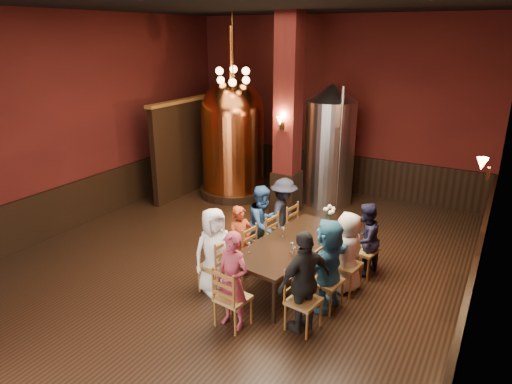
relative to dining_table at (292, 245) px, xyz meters
The scene contains 37 objects.
room 1.98m from the dining_table, behind, with size 10.00×10.02×4.50m.
wainscot_right 2.75m from the dining_table, ahead, with size 0.08×9.90×1.00m, color black.
wainscot_back 5.19m from the dining_table, 103.54° to the left, with size 7.90×0.08×1.00m, color black.
wainscot_left 5.18m from the dining_table, behind, with size 0.08×9.90×1.00m, color black.
column 3.61m from the dining_table, 117.70° to the left, with size 0.58×0.58×4.50m, color #49140F.
partition 5.53m from the dining_table, 143.35° to the left, with size 0.22×3.50×2.40m, color black.
pendant_cluster 4.88m from the dining_table, 135.28° to the left, with size 0.90×0.90×1.70m, color #A57226, non-canonical shape.
sconce_wall 3.21m from the dining_table, 18.25° to the left, with size 0.20×0.20×0.36m, color black, non-canonical shape.
sconce_column 3.36m from the dining_table, 120.37° to the left, with size 0.20×0.20×0.36m, color black, non-canonical shape.
dining_table is the anchor object (origin of this frame).
chair_0 1.33m from the dining_table, 138.08° to the right, with size 0.46×0.46×0.92m, color #976426, non-canonical shape.
person_0 1.31m from the dining_table, 138.08° to the right, with size 0.71×0.46×1.45m, color white.
chair_1 0.94m from the dining_table, 166.50° to the right, with size 0.46×0.46×0.92m, color #976426, non-canonical shape.
person_1 0.91m from the dining_table, 166.50° to the right, with size 0.47×0.31×1.28m, color #9A351A.
chair_2 0.94m from the dining_table, 151.07° to the left, with size 0.46×0.46×0.92m, color #976426, non-canonical shape.
person_2 0.91m from the dining_table, 151.07° to the left, with size 0.72×0.35×1.47m, color #274C82.
chair_3 1.33m from the dining_table, 122.65° to the left, with size 0.46×0.46×0.92m, color #976426, non-canonical shape.
person_3 1.31m from the dining_table, 122.65° to the left, with size 0.93×0.53×1.44m, color black.
chair_4 1.33m from the dining_table, 57.35° to the right, with size 0.46×0.46×0.92m, color #976426, non-canonical shape.
person_4 1.31m from the dining_table, 57.35° to the right, with size 0.90×0.37×1.53m, color black.
chair_5 0.94m from the dining_table, 28.93° to the right, with size 0.46×0.46×0.92m, color #976426, non-canonical shape.
person_5 0.91m from the dining_table, 28.93° to the right, with size 1.37×0.44×1.48m, color teal.
chair_6 0.94m from the dining_table, 13.50° to the left, with size 0.46×0.46×0.92m, color #976426, non-canonical shape.
person_6 0.91m from the dining_table, 13.50° to the left, with size 0.67×0.43×1.37m, color beige.
chair_7 1.33m from the dining_table, 41.92° to the left, with size 0.46×0.46×0.92m, color #976426, non-canonical shape.
person_7 1.31m from the dining_table, 41.92° to the left, with size 0.64×0.32×1.33m, color #191932.
chair_8 1.57m from the dining_table, 97.72° to the right, with size 0.46×0.46×0.92m, color #976426, non-canonical shape.
person_8 1.55m from the dining_table, 97.72° to the right, with size 0.54×0.35×1.47m, color #9C3444.
copper_kettle 4.74m from the dining_table, 134.46° to the left, with size 2.09×2.09×4.21m.
steel_vessel 4.18m from the dining_table, 102.84° to the left, with size 1.31×1.31×2.94m.
rose_vase 1.05m from the dining_table, 75.00° to the left, with size 0.22×0.22×0.38m.
wine_glass_0 0.56m from the dining_table, 61.64° to the right, with size 0.07×0.07×0.17m, color white, non-canonical shape.
wine_glass_1 0.76m from the dining_table, 59.64° to the left, with size 0.07×0.07×0.17m, color white, non-canonical shape.
wine_glass_2 0.42m from the dining_table, 66.33° to the right, with size 0.07×0.07×0.17m, color white, non-canonical shape.
wine_glass_3 0.83m from the dining_table, 122.10° to the right, with size 0.07×0.07×0.17m, color white, non-canonical shape.
wine_glass_4 0.29m from the dining_table, 156.18° to the left, with size 0.07×0.07×0.17m, color white, non-canonical shape.
wine_glass_5 0.68m from the dining_table, 61.85° to the left, with size 0.07×0.07×0.17m, color white, non-canonical shape.
Camera 1 is at (4.10, -6.39, 4.05)m, focal length 32.00 mm.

